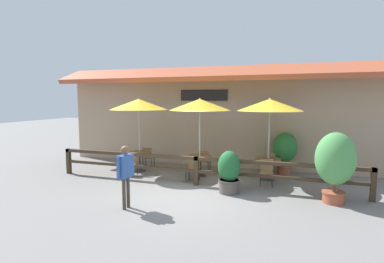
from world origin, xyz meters
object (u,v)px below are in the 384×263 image
Objects in this scene: dining_table_middle at (200,160)px; chair_far_wallside at (270,163)px; chair_near_wallside at (148,156)px; pedestrian at (125,168)px; potted_plant_entrance_palm at (285,150)px; chair_middle_wallside at (204,160)px; potted_plant_tall_tropical at (229,172)px; dining_table_far at (268,163)px; chair_middle_streetside at (193,168)px; patio_umbrella_far at (270,105)px; patio_umbrella_near at (139,104)px; potted_plant_corner_fern at (335,162)px; dining_table_near at (140,156)px; patio_umbrella_middle at (200,105)px; chair_near_streetside at (131,163)px; chair_far_streetside at (267,171)px.

dining_table_middle is 2.66m from chair_far_wallside.
pedestrian is (1.58, -4.43, 0.59)m from chair_near_wallside.
chair_middle_wallside is at bearing -168.79° from potted_plant_entrance_palm.
potted_plant_tall_tropical is (-1.06, -2.62, 0.18)m from chair_far_wallside.
chair_middle_streetside is at bearing -158.69° from dining_table_far.
patio_umbrella_far is at bearing 165.97° from chair_near_wallside.
chair_middle_streetside is 0.51× the size of pedestrian.
patio_umbrella_far is 2.08m from potted_plant_entrance_palm.
chair_far_wallside is 0.77m from potted_plant_entrance_palm.
patio_umbrella_near reaches higher than chair_middle_wallside.
patio_umbrella_far is (4.87, -0.39, 2.16)m from chair_near_wallside.
potted_plant_tall_tropical is (-2.90, -0.03, -0.50)m from potted_plant_corner_fern.
patio_umbrella_near is 1.74× the size of pedestrian.
dining_table_near is 4.91m from dining_table_far.
chair_middle_streetside is at bearing 167.95° from potted_plant_corner_fern.
patio_umbrella_middle is at bearing -174.38° from patio_umbrella_far.
chair_near_wallside is 5.46m from potted_plant_entrance_palm.
chair_near_streetside is (-0.02, -0.66, -0.14)m from dining_table_near.
patio_umbrella_far is 2.28m from chair_far_streetside.
chair_far_wallside is 2.83m from potted_plant_tall_tropical.
dining_table_far is 0.67× the size of potted_plant_tall_tropical.
dining_table_near is 5.61m from potted_plant_entrance_palm.
dining_table_far is (4.93, 0.93, 0.14)m from chair_near_streetside.
dining_table_near is at bearing 77.36° from chair_near_wallside.
pedestrian is at bearing -66.81° from dining_table_near.
chair_near_wallside is 7.16m from potted_plant_corner_fern.
chair_near_streetside is at bearing 171.99° from potted_plant_corner_fern.
patio_umbrella_far reaches higher than chair_far_wallside.
patio_umbrella_near is at bearing 13.52° from chair_middle_wallside.
patio_umbrella_near is at bearing 85.94° from chair_near_streetside.
chair_middle_streetside and chair_middle_wallside have the same top height.
pedestrian reaches higher than dining_table_far.
potted_plant_tall_tropical is (1.43, -1.67, -1.99)m from patio_umbrella_middle.
potted_plant_entrance_palm is (2.97, 1.31, -1.70)m from patio_umbrella_middle.
pedestrian is (1.63, -3.11, 0.59)m from chair_near_streetside.
patio_umbrella_middle is (2.42, -0.63, 2.16)m from chair_near_wallside.
patio_umbrella_far is at bearing 3.12° from patio_umbrella_near.
patio_umbrella_middle reaches higher than chair_middle_streetside.
chair_far_streetside is (4.87, -1.10, 0.00)m from chair_near_wallside.
patio_umbrella_near is at bearing -166.14° from potted_plant_entrance_palm.
chair_far_wallside is (0.04, 1.42, 0.00)m from chair_far_streetside.
potted_plant_tall_tropical is at bearing -49.50° from dining_table_middle.
patio_umbrella_middle is 1.74× the size of pedestrian.
patio_umbrella_near is 3.42× the size of chair_far_wallside.
chair_far_streetside is (4.91, -0.44, -2.16)m from patio_umbrella_near.
chair_near_streetside is at bearing -91.70° from dining_table_near.
chair_near_wallside is at bearing 28.95° from pedestrian.
chair_middle_wallside is 0.29× the size of patio_umbrella_far.
patio_umbrella_near is 5.85m from potted_plant_entrance_palm.
dining_table_middle is at bearing 0.00° from patio_umbrella_middle.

